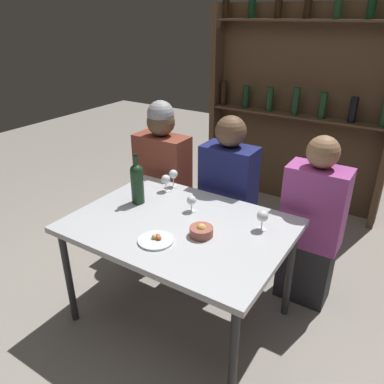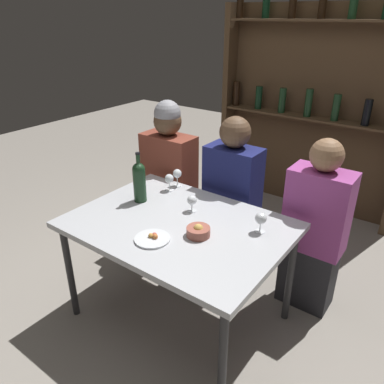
% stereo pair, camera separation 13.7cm
% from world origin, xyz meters
% --- Properties ---
extents(ground_plane, '(10.00, 10.00, 0.00)m').
position_xyz_m(ground_plane, '(0.00, 0.00, 0.00)').
color(ground_plane, gray).
extents(dining_table, '(1.28, 0.93, 0.72)m').
position_xyz_m(dining_table, '(0.00, 0.00, 0.66)').
color(dining_table, '#B7BABF').
rests_on(dining_table, ground_plane).
extents(wine_rack_wall, '(1.81, 0.21, 2.06)m').
position_xyz_m(wine_rack_wall, '(0.00, 2.05, 1.06)').
color(wine_rack_wall, '#4C3823').
rests_on(wine_rack_wall, ground_plane).
extents(wine_bottle, '(0.08, 0.08, 0.34)m').
position_xyz_m(wine_bottle, '(-0.38, 0.08, 0.87)').
color(wine_bottle, '#19381E').
rests_on(wine_bottle, dining_table).
extents(wine_glass_0, '(0.07, 0.07, 0.12)m').
position_xyz_m(wine_glass_0, '(0.44, 0.20, 0.81)').
color(wine_glass_0, silver).
rests_on(wine_glass_0, dining_table).
extents(wine_glass_1, '(0.06, 0.06, 0.13)m').
position_xyz_m(wine_glass_1, '(-0.33, 0.41, 0.81)').
color(wine_glass_1, silver).
rests_on(wine_glass_1, dining_table).
extents(wine_glass_2, '(0.06, 0.06, 0.12)m').
position_xyz_m(wine_glass_2, '(-0.33, 0.32, 0.81)').
color(wine_glass_2, silver).
rests_on(wine_glass_2, dining_table).
extents(wine_glass_3, '(0.06, 0.06, 0.11)m').
position_xyz_m(wine_glass_3, '(-0.02, 0.17, 0.79)').
color(wine_glass_3, silver).
rests_on(wine_glass_3, dining_table).
extents(food_plate_0, '(0.20, 0.20, 0.04)m').
position_xyz_m(food_plate_0, '(0.00, -0.23, 0.73)').
color(food_plate_0, silver).
rests_on(food_plate_0, dining_table).
extents(snack_bowl, '(0.13, 0.13, 0.07)m').
position_xyz_m(snack_bowl, '(0.18, -0.05, 0.75)').
color(snack_bowl, '#995142').
rests_on(snack_bowl, dining_table).
extents(seated_person_left, '(0.43, 0.22, 1.27)m').
position_xyz_m(seated_person_left, '(-0.60, 0.64, 0.62)').
color(seated_person_left, '#26262B').
rests_on(seated_person_left, ground_plane).
extents(seated_person_center, '(0.39, 0.22, 1.23)m').
position_xyz_m(seated_person_center, '(-0.01, 0.64, 0.59)').
color(seated_person_center, '#26262B').
rests_on(seated_person_center, ground_plane).
extents(seated_person_right, '(0.39, 0.22, 1.20)m').
position_xyz_m(seated_person_right, '(0.62, 0.64, 0.56)').
color(seated_person_right, '#26262B').
rests_on(seated_person_right, ground_plane).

